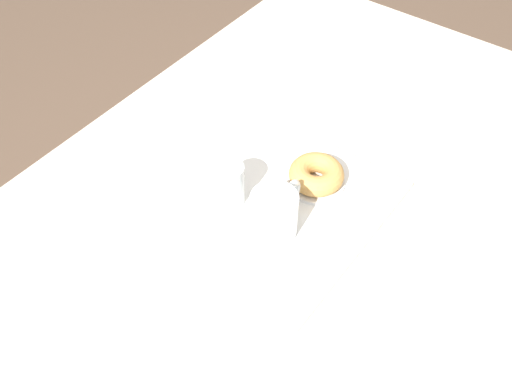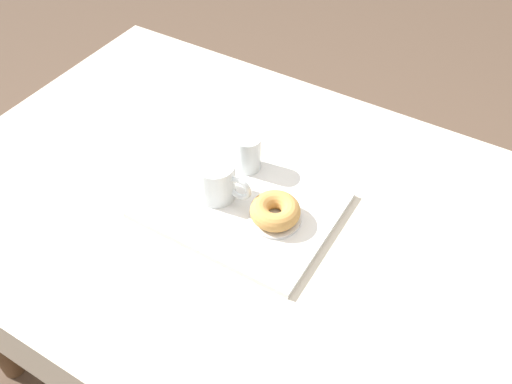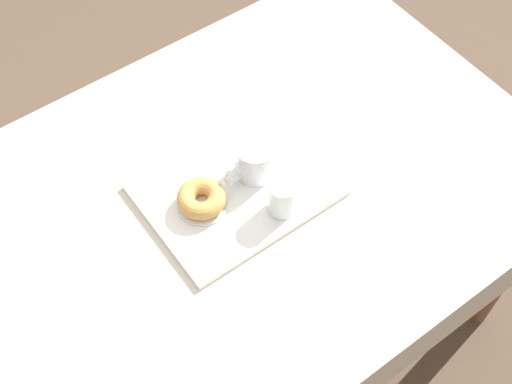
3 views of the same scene
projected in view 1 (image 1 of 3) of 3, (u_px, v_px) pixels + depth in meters
name	position (u px, v px, depth m)	size (l,w,h in m)	color
ground_plane	(282.00, 383.00, 1.76)	(6.00, 6.00, 0.00)	brown
dining_table	(292.00, 231.00, 1.28)	(1.49, 0.98, 0.75)	beige
serving_tray	(288.00, 212.00, 1.19)	(0.41, 0.32, 0.01)	white
tea_mug_left	(275.00, 215.00, 1.12)	(0.13, 0.09, 0.09)	white
water_glass_near	(228.00, 186.00, 1.18)	(0.06, 0.06, 0.09)	white
donut_plate_left	(316.00, 183.00, 1.23)	(0.11, 0.11, 0.01)	white
sugar_donut_left	(316.00, 174.00, 1.21)	(0.11, 0.11, 0.04)	tan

